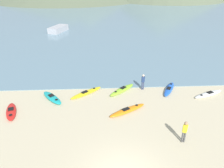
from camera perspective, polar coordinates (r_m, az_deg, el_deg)
bay_water at (r=55.24m, az=-1.92°, el=16.31°), size 160.00×70.00×0.06m
kayak_on_sand_0 at (r=22.55m, az=23.89°, el=-2.41°), size 3.34×1.93×0.30m
kayak_on_sand_1 at (r=22.12m, az=14.69°, el=-1.29°), size 2.07×3.08×0.38m
kayak_on_sand_2 at (r=21.29m, az=2.64°, el=-1.53°), size 2.86×2.77×0.37m
kayak_on_sand_3 at (r=19.93m, az=-24.85°, el=-6.54°), size 1.59×2.84×0.34m
kayak_on_sand_4 at (r=18.31m, az=4.07°, el=-6.83°), size 3.38×2.33×0.35m
kayak_on_sand_5 at (r=20.70m, az=-15.36°, el=-3.47°), size 2.46×2.81×0.38m
kayak_on_sand_6 at (r=20.99m, az=-6.75°, el=-2.27°), size 3.13×2.71×0.30m
person_near_foreground at (r=15.63m, az=18.47°, el=-11.49°), size 0.34×0.27×1.69m
person_near_waterline at (r=21.47m, az=8.11°, el=0.79°), size 0.33×0.24×1.64m
moored_boat_0 at (r=44.90m, az=-13.87°, el=13.78°), size 3.52×4.90×1.06m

